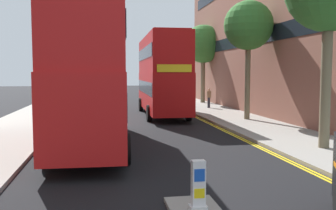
# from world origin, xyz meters

# --- Properties ---
(sidewalk_right) EXTENTS (4.00, 80.00, 0.14)m
(sidewalk_right) POSITION_xyz_m (6.50, 16.00, 0.07)
(sidewalk_right) COLOR gray
(sidewalk_right) RESTS_ON ground
(sidewalk_left) EXTENTS (4.00, 80.00, 0.14)m
(sidewalk_left) POSITION_xyz_m (-6.50, 16.00, 0.07)
(sidewalk_left) COLOR gray
(sidewalk_left) RESTS_ON ground
(kerb_line_outer) EXTENTS (0.10, 56.00, 0.01)m
(kerb_line_outer) POSITION_xyz_m (4.40, 14.00, 0.00)
(kerb_line_outer) COLOR yellow
(kerb_line_outer) RESTS_ON ground
(kerb_line_inner) EXTENTS (0.10, 56.00, 0.01)m
(kerb_line_inner) POSITION_xyz_m (4.24, 14.00, 0.00)
(kerb_line_inner) COLOR yellow
(kerb_line_inner) RESTS_ON ground
(keep_left_bollard) EXTENTS (0.36, 0.28, 1.11)m
(keep_left_bollard) POSITION_xyz_m (0.00, 4.31, 0.61)
(keep_left_bollard) COLOR silver
(keep_left_bollard) RESTS_ON traffic_island
(double_decker_bus_away) EXTENTS (3.04, 10.88, 5.64)m
(double_decker_bus_away) POSITION_xyz_m (-2.36, 12.60, 3.03)
(double_decker_bus_away) COLOR red
(double_decker_bus_away) RESTS_ON ground
(double_decker_bus_oncoming) EXTENTS (2.95, 10.85, 5.64)m
(double_decker_bus_oncoming) POSITION_xyz_m (2.18, 23.48, 3.03)
(double_decker_bus_oncoming) COLOR #B20F0F
(double_decker_bus_oncoming) RESTS_ON ground
(pedestrian_far) EXTENTS (0.34, 0.22, 1.62)m
(pedestrian_far) POSITION_xyz_m (6.72, 27.25, 0.99)
(pedestrian_far) COLOR #2D2D38
(pedestrian_far) RESTS_ON sidewalk_right
(street_tree_mid) EXTENTS (3.71, 3.71, 7.58)m
(street_tree_mid) POSITION_xyz_m (7.71, 32.95, 5.81)
(street_tree_mid) COLOR #6B6047
(street_tree_mid) RESTS_ON sidewalk_right
(street_tree_far) EXTENTS (3.04, 3.04, 7.33)m
(street_tree_far) POSITION_xyz_m (6.94, 19.29, 5.89)
(street_tree_far) COLOR #6B6047
(street_tree_far) RESTS_ON sidewalk_right
(townhouse_terrace_right) EXTENTS (10.08, 28.00, 14.45)m
(townhouse_terrace_right) POSITION_xyz_m (13.50, 25.82, 7.23)
(townhouse_terrace_right) COLOR brown
(townhouse_terrace_right) RESTS_ON ground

